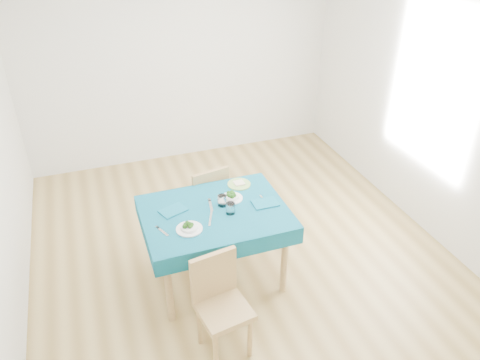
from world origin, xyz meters
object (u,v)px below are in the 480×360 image
object	(u,v)px
chair_far	(204,195)
bowl_far	(231,196)
side_plate	(239,184)
chair_near	(224,307)
bowl_near	(189,226)
table	(216,246)

from	to	relation	value
chair_far	bowl_far	xyz separation A→B (m)	(0.11, -0.55, 0.31)
chair_far	side_plate	distance (m)	0.52
bowl_far	side_plate	bearing A→B (deg)	54.59
chair_far	side_plate	size ratio (longest dim) A/B	4.40
chair_near	bowl_far	bearing A→B (deg)	59.06
chair_far	bowl_near	size ratio (longest dim) A/B	4.41
chair_far	side_plate	bearing A→B (deg)	115.20
table	bowl_near	size ratio (longest dim) A/B	5.69
chair_far	bowl_near	xyz separation A→B (m)	(-0.36, -0.87, 0.31)
side_plate	chair_far	bearing A→B (deg)	126.15
table	chair_near	xyz separation A→B (m)	(-0.18, -0.80, 0.08)
bowl_near	bowl_far	distance (m)	0.56
bowl_near	bowl_far	bearing A→B (deg)	33.81
bowl_near	table	bearing A→B (deg)	33.55
table	chair_far	xyz separation A→B (m)	(0.09, 0.69, 0.10)
bowl_far	table	bearing A→B (deg)	-145.84
chair_far	bowl_far	bearing A→B (deg)	90.33
chair_near	bowl_near	xyz separation A→B (m)	(-0.09, 0.62, 0.33)
chair_far	chair_near	bearing A→B (deg)	68.79
bowl_far	side_plate	distance (m)	0.25
chair_near	bowl_near	bearing A→B (deg)	89.16
table	chair_far	distance (m)	0.70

